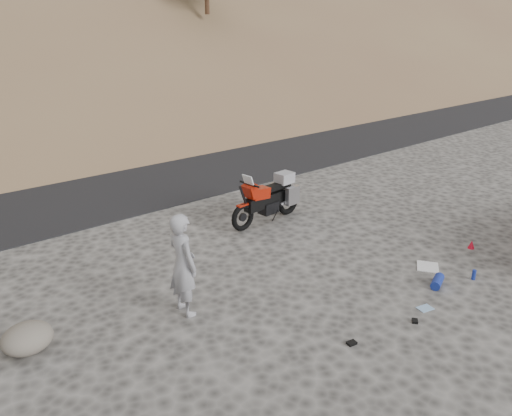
% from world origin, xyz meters
% --- Properties ---
extents(ground, '(140.00, 140.00, 0.00)m').
position_xyz_m(ground, '(0.00, 0.00, 0.00)').
color(ground, '#3D3B38').
rests_on(ground, ground).
extents(road, '(120.00, 7.00, 0.05)m').
position_xyz_m(road, '(0.00, 9.00, 0.00)').
color(road, black).
rests_on(road, ground).
extents(motorcycle, '(2.33, 0.77, 1.38)m').
position_xyz_m(motorcycle, '(1.53, 3.09, 0.59)').
color(motorcycle, black).
rests_on(motorcycle, ground).
extents(man, '(0.46, 0.68, 1.84)m').
position_xyz_m(man, '(-2.39, 0.83, 0.00)').
color(man, gray).
rests_on(man, ground).
extents(small_rock, '(0.79, 0.72, 0.46)m').
position_xyz_m(small_rock, '(-4.84, 1.42, 0.23)').
color(small_rock, '#615A53').
rests_on(small_rock, ground).
extents(gear_white_cloth, '(0.63, 0.62, 0.02)m').
position_xyz_m(gear_white_cloth, '(2.36, -0.93, 0.01)').
color(gear_white_cloth, white).
rests_on(gear_white_cloth, ground).
extents(gear_blue_mat, '(0.49, 0.33, 0.18)m').
position_xyz_m(gear_blue_mat, '(1.81, -1.48, 0.09)').
color(gear_blue_mat, navy).
rests_on(gear_blue_mat, ground).
extents(gear_bottle, '(0.09, 0.09, 0.21)m').
position_xyz_m(gear_bottle, '(2.58, -1.80, 0.10)').
color(gear_bottle, navy).
rests_on(gear_bottle, ground).
extents(gear_funnel, '(0.18, 0.18, 0.19)m').
position_xyz_m(gear_funnel, '(3.91, -1.04, 0.09)').
color(gear_funnel, red).
rests_on(gear_funnel, ground).
extents(gear_glove_a, '(0.17, 0.13, 0.04)m').
position_xyz_m(gear_glove_a, '(-0.88, -1.64, 0.02)').
color(gear_glove_a, black).
rests_on(gear_glove_a, ground).
extents(gear_glove_b, '(0.16, 0.15, 0.04)m').
position_xyz_m(gear_glove_b, '(0.41, -1.92, 0.02)').
color(gear_glove_b, black).
rests_on(gear_glove_b, ground).
extents(gear_blue_cloth, '(0.31, 0.25, 0.01)m').
position_xyz_m(gear_blue_cloth, '(0.92, -1.80, 0.01)').
color(gear_blue_cloth, '#8BB0D8').
rests_on(gear_blue_cloth, ground).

